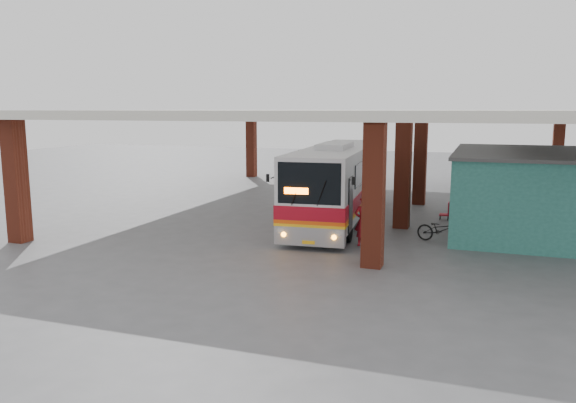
% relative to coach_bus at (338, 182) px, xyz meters
% --- Properties ---
extents(ground, '(90.00, 90.00, 0.00)m').
position_rel_coach_bus_xyz_m(ground, '(-0.21, -3.67, -1.66)').
color(ground, '#515154').
rests_on(ground, ground).
extents(brick_columns, '(20.10, 21.60, 4.35)m').
position_rel_coach_bus_xyz_m(brick_columns, '(1.22, 1.33, 0.52)').
color(brick_columns, maroon).
rests_on(brick_columns, ground).
extents(canopy_roof, '(21.00, 23.00, 0.30)m').
position_rel_coach_bus_xyz_m(canopy_roof, '(0.29, 2.83, 2.84)').
color(canopy_roof, beige).
rests_on(canopy_roof, brick_columns).
extents(shop_building, '(5.20, 8.20, 3.11)m').
position_rel_coach_bus_xyz_m(shop_building, '(7.28, 0.33, -0.10)').
color(shop_building, '#2B6D62').
rests_on(shop_building, ground).
extents(coach_bus, '(3.32, 11.62, 3.34)m').
position_rel_coach_bus_xyz_m(coach_bus, '(0.00, 0.00, 0.00)').
color(coach_bus, silver).
rests_on(coach_bus, ground).
extents(motorcycle, '(1.85, 1.03, 0.92)m').
position_rel_coach_bus_xyz_m(motorcycle, '(4.49, -2.78, -1.20)').
color(motorcycle, black).
rests_on(motorcycle, ground).
extents(pedestrian, '(0.74, 0.60, 1.75)m').
position_rel_coach_bus_xyz_m(pedestrian, '(1.98, -4.18, -0.79)').
color(pedestrian, red).
rests_on(pedestrian, ground).
extents(red_chair, '(0.41, 0.41, 0.76)m').
position_rel_coach_bus_xyz_m(red_chair, '(4.38, 1.60, -1.31)').
color(red_chair, red).
rests_on(red_chair, ground).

